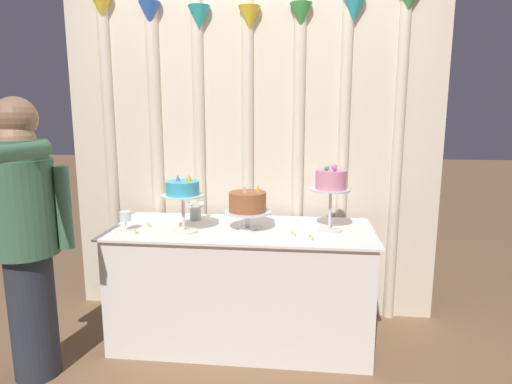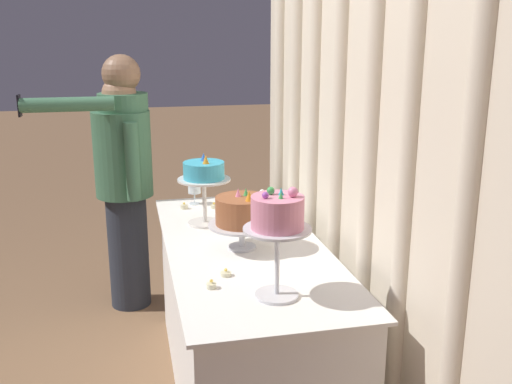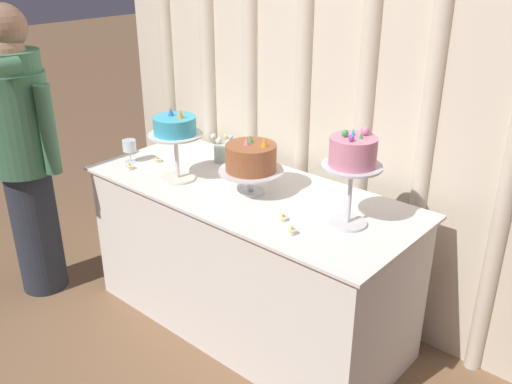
{
  "view_description": "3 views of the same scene",
  "coord_description": "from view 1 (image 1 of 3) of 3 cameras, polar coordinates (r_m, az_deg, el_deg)",
  "views": [
    {
      "loc": [
        0.41,
        -2.67,
        1.56
      ],
      "look_at": [
        0.08,
        0.22,
        1.02
      ],
      "focal_mm": 30.57,
      "sensor_mm": 36.0,
      "label": 1
    },
    {
      "loc": [
        2.56,
        -0.42,
        1.76
      ],
      "look_at": [
        0.09,
        0.13,
        1.08
      ],
      "focal_mm": 41.21,
      "sensor_mm": 36.0,
      "label": 2
    },
    {
      "loc": [
        1.69,
        -1.77,
        1.91
      ],
      "look_at": [
        0.13,
        0.02,
        0.85
      ],
      "focal_mm": 39.24,
      "sensor_mm": 36.0,
      "label": 3
    }
  ],
  "objects": [
    {
      "name": "ground_plane",
      "position": [
        3.12,
        -2.07,
        -19.47
      ],
      "size": [
        24.0,
        24.0,
        0.0
      ],
      "primitive_type": "plane",
      "color": "#846042"
    },
    {
      "name": "tealight_far_left",
      "position": [
        2.86,
        -15.64,
        -5.09
      ],
      "size": [
        0.04,
        0.04,
        0.04
      ],
      "color": "beige",
      "rests_on": "cake_table"
    },
    {
      "name": "cake_display_leftmost",
      "position": [
        2.78,
        -9.57,
        -0.07
      ],
      "size": [
        0.27,
        0.27,
        0.38
      ],
      "color": "silver",
      "rests_on": "cake_table"
    },
    {
      "name": "cake_display_center",
      "position": [
        2.83,
        -1.11,
        -1.51
      ],
      "size": [
        0.31,
        0.31,
        0.3
      ],
      "color": "silver",
      "rests_on": "cake_table"
    },
    {
      "name": "tealight_near_right",
      "position": [
        2.73,
        4.79,
        -5.56
      ],
      "size": [
        0.05,
        0.05,
        0.03
      ],
      "color": "beige",
      "rests_on": "cake_table"
    },
    {
      "name": "wine_glass",
      "position": [
        2.94,
        -16.71,
        -3.14
      ],
      "size": [
        0.07,
        0.07,
        0.13
      ],
      "color": "silver",
      "rests_on": "cake_table"
    },
    {
      "name": "guest_man_dark_suit",
      "position": [
        2.81,
        -27.97,
        -3.85
      ],
      "size": [
        0.46,
        0.76,
        1.64
      ],
      "color": "#4C5675",
      "rests_on": "ground_plane"
    },
    {
      "name": "draped_curtain",
      "position": [
        3.28,
        -1.19,
        7.68
      ],
      "size": [
        2.78,
        0.16,
        2.68
      ],
      "color": "beige",
      "rests_on": "ground_plane"
    },
    {
      "name": "cake_display_rightmost",
      "position": [
        2.82,
        9.76,
        1.06
      ],
      "size": [
        0.26,
        0.26,
        0.43
      ],
      "color": "silver",
      "rests_on": "cake_table"
    },
    {
      "name": "guest_man_pink_jacket",
      "position": [
        2.82,
        -27.86,
        -6.1
      ],
      "size": [
        0.52,
        0.44,
        1.51
      ],
      "color": "#282D38",
      "rests_on": "ground_plane"
    },
    {
      "name": "flower_vase",
      "position": [
        3.13,
        -7.88,
        -2.44
      ],
      "size": [
        0.13,
        0.09,
        0.16
      ],
      "color": "#B2C1B2",
      "rests_on": "cake_table"
    },
    {
      "name": "tealight_near_left",
      "position": [
        3.0,
        -13.99,
        -4.3
      ],
      "size": [
        0.04,
        0.04,
        0.04
      ],
      "color": "beige",
      "rests_on": "cake_table"
    },
    {
      "name": "tealight_far_right",
      "position": [
        2.65,
        7.09,
        -6.01
      ],
      "size": [
        0.04,
        0.04,
        0.04
      ],
      "color": "beige",
      "rests_on": "cake_table"
    },
    {
      "name": "cake_table",
      "position": [
        3.03,
        -1.83,
        -11.99
      ],
      "size": [
        1.73,
        0.73,
        0.8
      ],
      "color": "white",
      "rests_on": "ground_plane"
    }
  ]
}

